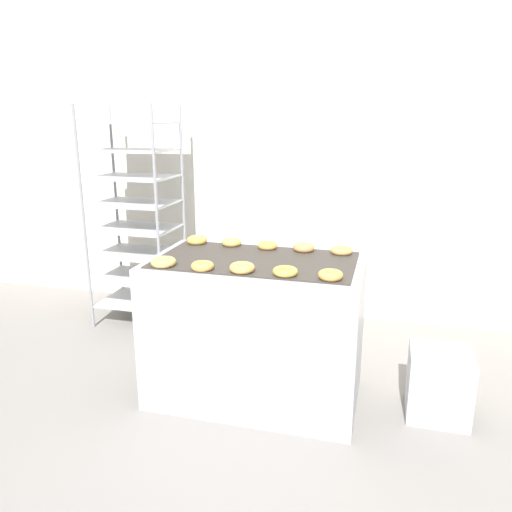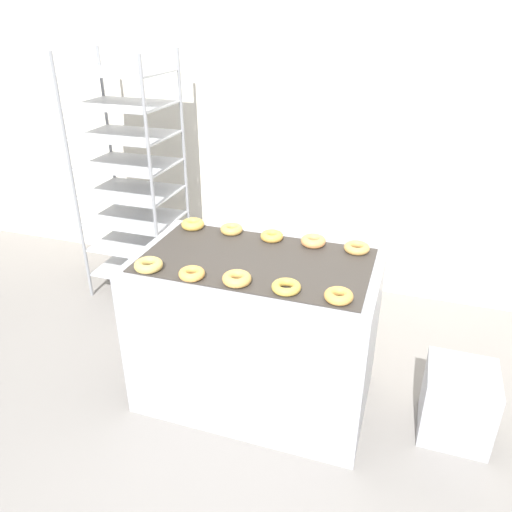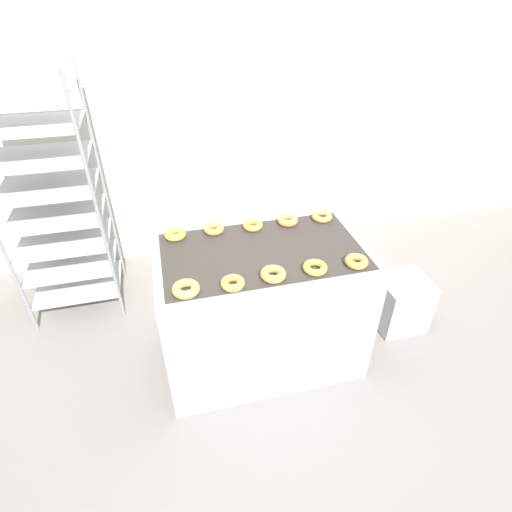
{
  "view_description": "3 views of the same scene",
  "coord_description": "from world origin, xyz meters",
  "px_view_note": "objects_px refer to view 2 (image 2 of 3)",
  "views": [
    {
      "loc": [
        0.76,
        -2.16,
        1.73
      ],
      "look_at": [
        0.0,
        0.63,
        0.93
      ],
      "focal_mm": 35.0,
      "sensor_mm": 36.0,
      "label": 1
    },
    {
      "loc": [
        0.74,
        -1.57,
        2.09
      ],
      "look_at": [
        0.0,
        0.63,
        0.93
      ],
      "focal_mm": 35.0,
      "sensor_mm": 36.0,
      "label": 2
    },
    {
      "loc": [
        -0.51,
        -1.26,
        2.25
      ],
      "look_at": [
        0.0,
        0.78,
        0.76
      ],
      "focal_mm": 28.0,
      "sensor_mm": 36.0,
      "label": 3
    }
  ],
  "objects_px": {
    "donut_far_left": "(232,229)",
    "donut_far_center": "(272,236)",
    "donut_far_rightmost": "(357,248)",
    "donut_near_center": "(237,279)",
    "baking_rack_cart": "(131,178)",
    "donut_near_right": "(286,287)",
    "glaze_bin": "(457,402)",
    "donut_near_leftmost": "(148,265)",
    "donut_near_rightmost": "(339,296)",
    "donut_near_left": "(192,274)",
    "donut_far_right": "(313,241)",
    "fryer_machine": "(256,331)",
    "donut_far_leftmost": "(193,224)"
  },
  "relations": [
    {
      "from": "donut_far_left",
      "to": "donut_far_center",
      "type": "relative_size",
      "value": 1.01
    },
    {
      "from": "donut_far_center",
      "to": "donut_far_rightmost",
      "type": "distance_m",
      "value": 0.48
    },
    {
      "from": "donut_near_center",
      "to": "baking_rack_cart",
      "type": "bearing_deg",
      "value": 137.45
    },
    {
      "from": "donut_far_center",
      "to": "donut_far_rightmost",
      "type": "height_order",
      "value": "donut_far_center"
    },
    {
      "from": "donut_near_center",
      "to": "donut_near_right",
      "type": "xyz_separation_m",
      "value": [
        0.24,
        0.0,
        -0.0
      ]
    },
    {
      "from": "glaze_bin",
      "to": "donut_far_rightmost",
      "type": "distance_m",
      "value": 0.98
    },
    {
      "from": "donut_far_left",
      "to": "donut_far_rightmost",
      "type": "bearing_deg",
      "value": -1.25
    },
    {
      "from": "donut_near_leftmost",
      "to": "donut_near_rightmost",
      "type": "bearing_deg",
      "value": 0.46
    },
    {
      "from": "donut_near_left",
      "to": "donut_near_right",
      "type": "bearing_deg",
      "value": 2.89
    },
    {
      "from": "donut_near_left",
      "to": "donut_far_right",
      "type": "height_order",
      "value": "donut_far_right"
    },
    {
      "from": "fryer_machine",
      "to": "donut_far_rightmost",
      "type": "distance_m",
      "value": 0.73
    },
    {
      "from": "baking_rack_cart",
      "to": "donut_far_leftmost",
      "type": "distance_m",
      "value": 1.04
    },
    {
      "from": "baking_rack_cart",
      "to": "donut_near_rightmost",
      "type": "relative_size",
      "value": 13.86
    },
    {
      "from": "donut_near_right",
      "to": "donut_near_rightmost",
      "type": "xyz_separation_m",
      "value": [
        0.25,
        -0.01,
        0.0
      ]
    },
    {
      "from": "glaze_bin",
      "to": "baking_rack_cart",
      "type": "bearing_deg",
      "value": 160.3
    },
    {
      "from": "donut_near_left",
      "to": "donut_far_leftmost",
      "type": "relative_size",
      "value": 0.95
    },
    {
      "from": "donut_far_center",
      "to": "donut_near_leftmost",
      "type": "bearing_deg",
      "value": -132.1
    },
    {
      "from": "fryer_machine",
      "to": "donut_near_left",
      "type": "distance_m",
      "value": 0.6
    },
    {
      "from": "donut_near_rightmost",
      "to": "donut_far_leftmost",
      "type": "distance_m",
      "value": 1.11
    },
    {
      "from": "glaze_bin",
      "to": "donut_near_leftmost",
      "type": "bearing_deg",
      "value": -168.27
    },
    {
      "from": "fryer_machine",
      "to": "donut_near_right",
      "type": "bearing_deg",
      "value": -47.85
    },
    {
      "from": "donut_near_left",
      "to": "donut_far_right",
      "type": "xyz_separation_m",
      "value": [
        0.48,
        0.55,
        0.0
      ]
    },
    {
      "from": "donut_near_center",
      "to": "donut_near_right",
      "type": "height_order",
      "value": "donut_near_center"
    },
    {
      "from": "donut_near_rightmost",
      "to": "donut_far_rightmost",
      "type": "xyz_separation_m",
      "value": [
        0.0,
        0.53,
        -0.0
      ]
    },
    {
      "from": "donut_far_leftmost",
      "to": "baking_rack_cart",
      "type": "bearing_deg",
      "value": 141.35
    },
    {
      "from": "baking_rack_cart",
      "to": "donut_far_leftmost",
      "type": "bearing_deg",
      "value": -38.65
    },
    {
      "from": "glaze_bin",
      "to": "donut_near_left",
      "type": "distance_m",
      "value": 1.57
    },
    {
      "from": "donut_near_leftmost",
      "to": "donut_far_center",
      "type": "height_order",
      "value": "donut_near_leftmost"
    },
    {
      "from": "fryer_machine",
      "to": "donut_far_leftmost",
      "type": "relative_size",
      "value": 9.42
    },
    {
      "from": "donut_near_leftmost",
      "to": "donut_far_rightmost",
      "type": "distance_m",
      "value": 1.1
    },
    {
      "from": "fryer_machine",
      "to": "baking_rack_cart",
      "type": "relative_size",
      "value": 0.7
    },
    {
      "from": "donut_near_leftmost",
      "to": "donut_far_right",
      "type": "xyz_separation_m",
      "value": [
        0.72,
        0.54,
        0.0
      ]
    },
    {
      "from": "glaze_bin",
      "to": "donut_near_rightmost",
      "type": "relative_size",
      "value": 3.1
    },
    {
      "from": "glaze_bin",
      "to": "donut_far_leftmost",
      "type": "bearing_deg",
      "value": 172.34
    },
    {
      "from": "fryer_machine",
      "to": "donut_far_center",
      "type": "distance_m",
      "value": 0.54
    },
    {
      "from": "donut_near_leftmost",
      "to": "donut_near_rightmost",
      "type": "distance_m",
      "value": 0.96
    },
    {
      "from": "donut_far_rightmost",
      "to": "baking_rack_cart",
      "type": "bearing_deg",
      "value": 159.8
    },
    {
      "from": "donut_far_leftmost",
      "to": "donut_far_left",
      "type": "xyz_separation_m",
      "value": [
        0.24,
        0.01,
        -0.0
      ]
    },
    {
      "from": "donut_near_left",
      "to": "donut_far_left",
      "type": "bearing_deg",
      "value": 91.02
    },
    {
      "from": "donut_near_left",
      "to": "donut_far_center",
      "type": "bearing_deg",
      "value": 66.19
    },
    {
      "from": "donut_far_right",
      "to": "donut_near_leftmost",
      "type": "bearing_deg",
      "value": -143.15
    },
    {
      "from": "donut_near_leftmost",
      "to": "baking_rack_cart",
      "type": "bearing_deg",
      "value": 124.51
    },
    {
      "from": "glaze_bin",
      "to": "donut_near_left",
      "type": "relative_size",
      "value": 3.17
    },
    {
      "from": "fryer_machine",
      "to": "donut_near_rightmost",
      "type": "relative_size",
      "value": 9.71
    },
    {
      "from": "donut_far_left",
      "to": "donut_near_leftmost",
      "type": "bearing_deg",
      "value": -112.85
    },
    {
      "from": "baking_rack_cart",
      "to": "donut_near_leftmost",
      "type": "distance_m",
      "value": 1.45
    },
    {
      "from": "baking_rack_cart",
      "to": "donut_near_rightmost",
      "type": "height_order",
      "value": "baking_rack_cart"
    },
    {
      "from": "fryer_machine",
      "to": "baking_rack_cart",
      "type": "bearing_deg",
      "value": 144.65
    },
    {
      "from": "donut_far_leftmost",
      "to": "donut_far_rightmost",
      "type": "xyz_separation_m",
      "value": [
        0.97,
        -0.01,
        -0.0
      ]
    },
    {
      "from": "donut_far_leftmost",
      "to": "donut_near_rightmost",
      "type": "bearing_deg",
      "value": -29.04
    }
  ]
}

